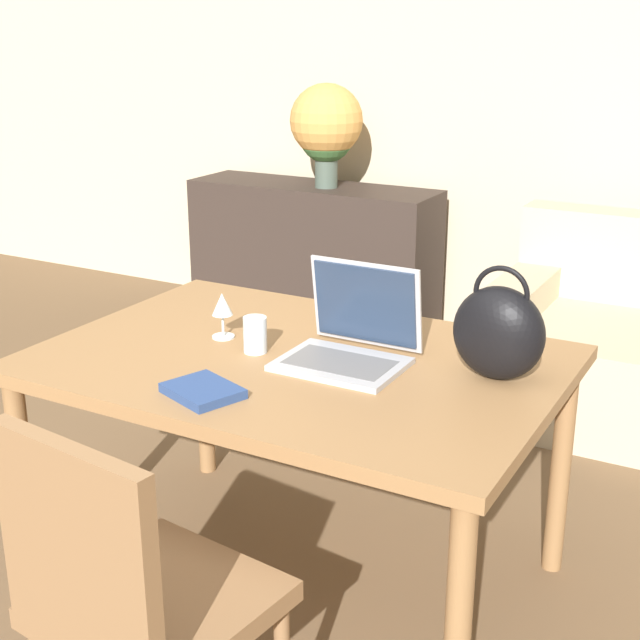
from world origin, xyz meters
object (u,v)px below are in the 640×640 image
(handbag, at_px, (499,332))
(drinking_glass, at_px, (255,335))
(laptop, at_px, (353,335))
(chair, at_px, (131,595))
(wine_glass, at_px, (222,307))
(flower_vase, at_px, (326,126))

(handbag, bearing_deg, drinking_glass, -167.96)
(laptop, distance_m, handbag, 0.40)
(chair, xyz_separation_m, drinking_glass, (-0.21, 0.81, 0.28))
(wine_glass, distance_m, handbag, 0.82)
(flower_vase, bearing_deg, drinking_glass, -66.54)
(chair, height_order, wine_glass, chair)
(chair, relative_size, flower_vase, 1.68)
(laptop, xyz_separation_m, handbag, (0.39, 0.06, 0.06))
(flower_vase, bearing_deg, laptop, -59.66)
(laptop, relative_size, flower_vase, 0.63)
(laptop, bearing_deg, handbag, 8.28)
(handbag, xyz_separation_m, flower_vase, (-1.57, 1.94, 0.25))
(laptop, xyz_separation_m, drinking_glass, (-0.27, -0.08, -0.02))
(chair, distance_m, drinking_glass, 0.88)
(chair, height_order, laptop, laptop)
(handbag, bearing_deg, wine_glass, -173.98)
(drinking_glass, bearing_deg, chair, -75.31)
(laptop, distance_m, drinking_glass, 0.28)
(laptop, bearing_deg, wine_glass, -176.13)
(wine_glass, bearing_deg, drinking_glass, -20.37)
(drinking_glass, bearing_deg, laptop, 17.41)
(chair, relative_size, wine_glass, 6.48)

